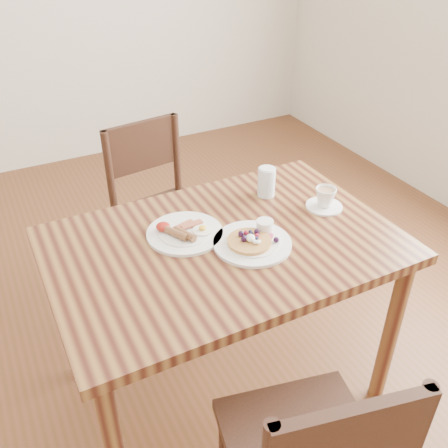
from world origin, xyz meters
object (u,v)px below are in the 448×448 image
(chair_far, at_px, (160,206))
(water_glass, at_px, (266,182))
(pancake_plate, at_px, (253,240))
(breakfast_plate, at_px, (184,232))
(dining_table, at_px, (224,263))
(teacup_saucer, at_px, (325,199))

(chair_far, relative_size, water_glass, 7.48)
(pancake_plate, relative_size, breakfast_plate, 1.00)
(dining_table, relative_size, pancake_plate, 4.44)
(dining_table, height_order, pancake_plate, pancake_plate)
(breakfast_plate, bearing_deg, chair_far, 78.19)
(teacup_saucer, bearing_deg, pancake_plate, -167.14)
(breakfast_plate, bearing_deg, teacup_saucer, -7.78)
(chair_far, height_order, pancake_plate, chair_far)
(breakfast_plate, relative_size, teacup_saucer, 1.93)
(breakfast_plate, distance_m, teacup_saucer, 0.56)
(breakfast_plate, relative_size, water_glass, 2.29)
(breakfast_plate, height_order, water_glass, water_glass)
(pancake_plate, distance_m, teacup_saucer, 0.37)
(chair_far, height_order, teacup_saucer, chair_far)
(chair_far, distance_m, teacup_saucer, 0.87)
(dining_table, distance_m, breakfast_plate, 0.18)
(pancake_plate, height_order, teacup_saucer, teacup_saucer)
(dining_table, height_order, chair_far, chair_far)
(chair_far, height_order, breakfast_plate, chair_far)
(dining_table, relative_size, breakfast_plate, 4.44)
(breakfast_plate, xyz_separation_m, water_glass, (0.40, 0.11, 0.05))
(chair_far, relative_size, breakfast_plate, 3.26)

